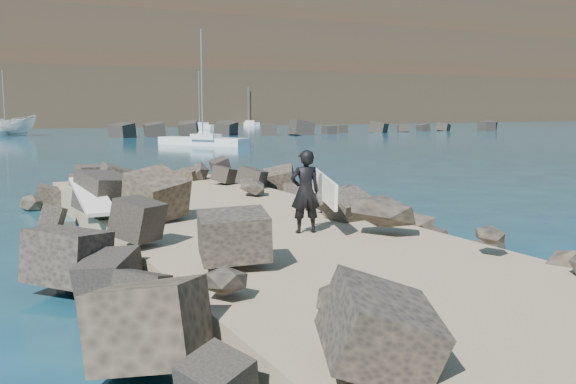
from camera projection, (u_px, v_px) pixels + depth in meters
name	position (u px, v px, depth m)	size (l,w,h in m)	color
ground	(267.00, 256.00, 13.65)	(800.00, 800.00, 0.00)	#0F384C
jetty	(312.00, 263.00, 11.84)	(6.00, 26.00, 0.60)	#8C7759
riprap_left	(150.00, 263.00, 10.96)	(2.60, 22.00, 1.00)	black
riprap_right	(421.00, 234.00, 13.55)	(2.60, 22.00, 1.00)	black
breakwater_secondary	(338.00, 129.00, 77.87)	(52.00, 4.00, 1.20)	black
headland	(30.00, 55.00, 157.67)	(360.00, 140.00, 32.00)	#2D4919
surfboard_resting	(92.00, 201.00, 14.59)	(0.63, 2.52, 0.08)	white
boat_imported	(8.00, 126.00, 70.35)	(2.25, 5.99, 2.31)	silver
surfer_with_board	(308.00, 191.00, 13.05)	(1.14, 2.03, 1.70)	black
sailboat_d	(200.00, 127.00, 94.64)	(3.66, 7.23, 8.55)	white
sailboat_b	(6.00, 133.00, 71.05)	(4.62, 5.66, 7.38)	white
sailboat_f	(249.00, 124.00, 109.76)	(1.94, 5.57, 6.75)	white
sailboat_c	(203.00, 141.00, 53.62)	(6.10, 7.68, 9.67)	white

